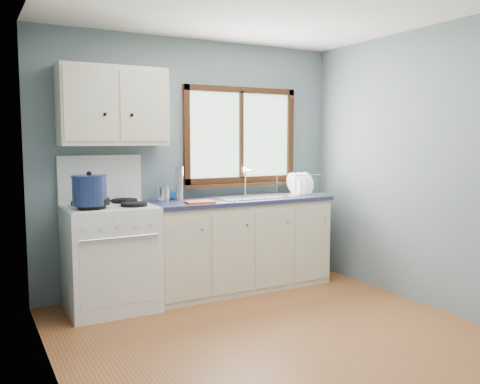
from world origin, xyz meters
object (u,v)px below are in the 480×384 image
stockpot (90,190)px  thermos (179,184)px  gas_range (110,254)px  base_cabinets (239,248)px  skillet (94,202)px  utensil_crock (164,193)px  sink (254,203)px  dish_rack (301,188)px

stockpot → thermos: (0.91, 0.28, -0.01)m
gas_range → base_cabinets: size_ratio=0.74×
skillet → utensil_crock: bearing=26.6°
thermos → utensil_crock: bearing=-179.0°
skillet → thermos: size_ratio=1.28×
skillet → thermos: bearing=23.2°
utensil_crock → stockpot: bearing=-159.7°
sink → utensil_crock: 0.95m
sink → utensil_crock: utensil_crock is taller
gas_range → sink: gas_range is taller
gas_range → dish_rack: (2.09, 0.05, 0.49)m
dish_rack → utensil_crock: bearing=172.3°
gas_range → skillet: bearing=-138.8°
sink → dish_rack: size_ratio=1.75×
gas_range → utensil_crock: (0.55, 0.12, 0.50)m
utensil_crock → thermos: (0.16, 0.00, 0.09)m
gas_range → dish_rack: size_ratio=2.84×
thermos → dish_rack: thermos is taller
gas_range → utensil_crock: gas_range is taller
stockpot → dish_rack: size_ratio=0.72×
skillet → stockpot: size_ratio=1.20×
base_cabinets → sink: size_ratio=2.20×
sink → thermos: thermos is taller
sink → skillet: size_ratio=2.02×
stockpot → dish_rack: (2.28, 0.20, -0.11)m
stockpot → gas_range: bearing=38.3°
base_cabinets → sink: 0.48m
sink → dish_rack: bearing=3.1°
utensil_crock → thermos: 0.18m
sink → stockpot: bearing=-174.2°
gas_range → base_cabinets: bearing=0.8°
base_cabinets → sink: bearing=-0.1°
utensil_crock → thermos: size_ratio=1.14×
thermos → dish_rack: bearing=-3.1°
gas_range → sink: (1.49, 0.02, 0.37)m
stockpot → thermos: 0.95m
stockpot → skillet: bearing=22.3°
utensil_crock → base_cabinets: bearing=-7.9°
skillet → dish_rack: dish_rack is taller
stockpot → sink: bearing=5.8°
base_cabinets → sink: sink is taller
gas_range → utensil_crock: 0.76m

